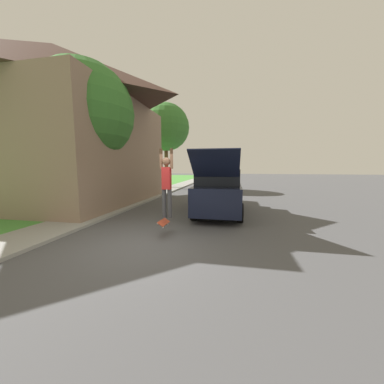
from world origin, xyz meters
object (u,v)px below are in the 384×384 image
object	(u,v)px
car_down_street	(213,183)
suv_parked	(220,190)
skateboard	(164,222)
skateboarder	(167,182)
lawn_tree_far	(166,127)
lawn_tree_near	(83,112)

from	to	relation	value
car_down_street	suv_parked	bearing A→B (deg)	-82.49
suv_parked	skateboard	xyz separation A→B (m)	(-1.46, -3.65, -0.66)
suv_parked	car_down_street	world-z (taller)	suv_parked
skateboarder	suv_parked	bearing A→B (deg)	70.14
skateboard	car_down_street	bearing A→B (deg)	89.10
lawn_tree_far	skateboard	bearing A→B (deg)	-72.44
suv_parked	skateboard	bearing A→B (deg)	-111.78
car_down_street	lawn_tree_far	bearing A→B (deg)	165.97
lawn_tree_far	skateboard	distance (m)	16.01
car_down_street	skateboarder	xyz separation A→B (m)	(-0.08, -13.19, 1.05)
lawn_tree_far	suv_parked	size ratio (longest dim) A/B	1.44
lawn_tree_near	skateboard	size ratio (longest dim) A/B	8.70
car_down_street	skateboard	world-z (taller)	car_down_street
skateboarder	car_down_street	bearing A→B (deg)	89.66
lawn_tree_near	skateboard	bearing A→B (deg)	-31.12
lawn_tree_near	car_down_street	xyz separation A→B (m)	(4.99, 10.27, -3.99)
suv_parked	skateboard	world-z (taller)	suv_parked
lawn_tree_near	lawn_tree_far	distance (m)	11.53
lawn_tree_near	car_down_street	world-z (taller)	lawn_tree_near
skateboard	lawn_tree_far	bearing A→B (deg)	107.56
suv_parked	skateboard	size ratio (longest dim) A/B	7.23
lawn_tree_near	skateboarder	xyz separation A→B (m)	(4.91, -2.92, -2.94)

